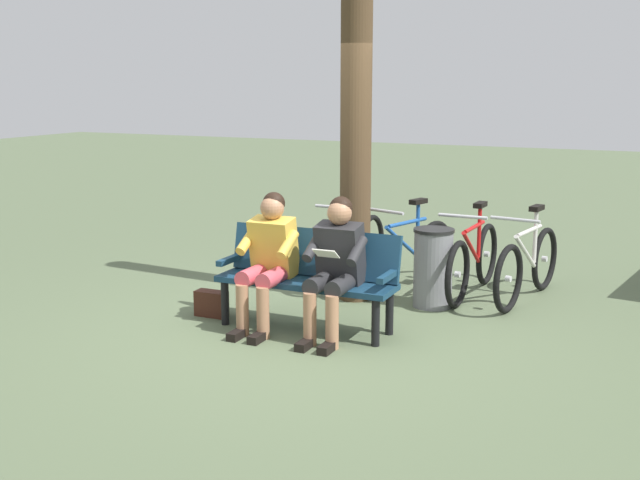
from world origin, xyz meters
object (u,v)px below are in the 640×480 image
(person_companion, at_px, (268,254))
(bicycle_black, at_px, (528,265))
(person_reading, at_px, (335,261))
(tree_trunk, at_px, (356,113))
(bench, at_px, (309,272))
(bicycle_green, at_px, (473,261))
(litter_bin, at_px, (433,268))
(bicycle_red, at_px, (353,249))
(bicycle_silver, at_px, (407,255))
(handbag, at_px, (211,304))

(person_companion, relative_size, bicycle_black, 0.72)
(person_reading, bearing_deg, tree_trunk, -75.64)
(bench, relative_size, person_reading, 1.34)
(person_reading, height_order, bicycle_green, person_reading)
(litter_bin, height_order, bicycle_green, bicycle_green)
(bicycle_green, bearing_deg, bicycle_black, 95.09)
(litter_bin, bearing_deg, person_reading, 69.32)
(bench, height_order, litter_bin, bench)
(bicycle_black, height_order, bicycle_red, same)
(bench, distance_m, bicycle_red, 1.69)
(bicycle_green, xyz_separation_m, bicycle_red, (1.32, 0.00, 0.00))
(person_reading, bearing_deg, bicycle_silver, -91.46)
(person_reading, relative_size, person_companion, 1.00)
(handbag, height_order, bicycle_green, bicycle_green)
(person_companion, height_order, handbag, person_companion)
(bench, relative_size, bicycle_red, 0.95)
(tree_trunk, relative_size, bicycle_silver, 2.27)
(bicycle_black, xyz_separation_m, bicycle_red, (1.86, 0.03, 0.00))
(person_reading, xyz_separation_m, handbag, (1.29, -0.07, -0.54))
(handbag, distance_m, bicycle_silver, 2.17)
(person_companion, height_order, bicycle_red, person_companion)
(person_reading, bearing_deg, bicycle_red, -72.29)
(person_companion, relative_size, bicycle_silver, 0.74)
(person_companion, distance_m, bicycle_black, 2.67)
(person_reading, distance_m, bicycle_green, 1.98)
(handbag, xyz_separation_m, tree_trunk, (-0.97, -1.13, 1.72))
(person_reading, distance_m, person_companion, 0.64)
(handbag, bearing_deg, bicycle_red, -111.60)
(tree_trunk, distance_m, litter_bin, 1.66)
(handbag, height_order, tree_trunk, tree_trunk)
(tree_trunk, distance_m, bicycle_silver, 1.63)
(bicycle_green, xyz_separation_m, bicycle_silver, (0.69, 0.04, 0.00))
(bench, relative_size, bicycle_green, 0.95)
(bicycle_black, bearing_deg, person_companion, -36.59)
(bench, height_order, bicycle_red, bicycle_red)
(tree_trunk, relative_size, bicycle_black, 2.21)
(bicycle_green, bearing_deg, tree_trunk, -56.82)
(person_companion, distance_m, litter_bin, 1.71)
(person_companion, xyz_separation_m, tree_trunk, (-0.32, -1.20, 1.18))
(bicycle_green, distance_m, bicycle_red, 1.32)
(person_companion, xyz_separation_m, bicycle_green, (-1.36, -1.83, -0.30))
(litter_bin, bearing_deg, bicycle_silver, -49.86)
(bicycle_black, relative_size, bicycle_green, 0.99)
(litter_bin, relative_size, bicycle_green, 0.46)
(bench, bearing_deg, tree_trunk, -90.68)
(handbag, relative_size, bicycle_red, 0.18)
(bicycle_green, bearing_deg, bench, -29.97)
(bicycle_silver, bearing_deg, person_reading, 16.20)
(litter_bin, height_order, bicycle_red, bicycle_red)
(bicycle_green, height_order, bicycle_silver, same)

